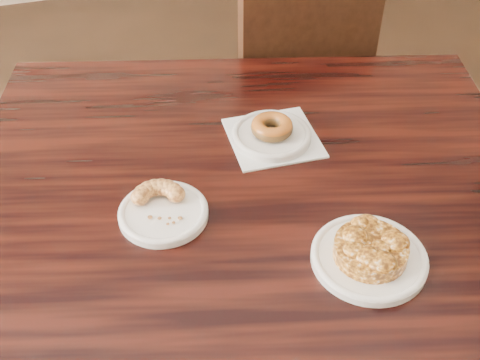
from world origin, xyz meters
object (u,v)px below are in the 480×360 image
object	(u,v)px
cruller_fragment	(162,205)
apple_fritter	(371,247)
glazed_donut	(272,127)
chair_far	(276,104)
cafe_table	(248,344)

from	to	relation	value
cruller_fragment	apple_fritter	bearing A→B (deg)	-33.26
glazed_donut	cruller_fragment	xyz separation A→B (m)	(-0.23, -0.14, -0.00)
glazed_donut	chair_far	bearing A→B (deg)	68.78
chair_far	glazed_donut	bearing A→B (deg)	61.53
cafe_table	glazed_donut	distance (m)	0.45
chair_far	cruller_fragment	distance (m)	0.86
cafe_table	cruller_fragment	distance (m)	0.42
chair_far	cruller_fragment	bearing A→B (deg)	49.47
apple_fritter	cruller_fragment	xyz separation A→B (m)	(-0.28, 0.18, -0.00)
cafe_table	chair_far	distance (m)	0.76
glazed_donut	apple_fritter	world-z (taller)	apple_fritter
glazed_donut	apple_fritter	size ratio (longest dim) A/B	0.53
cafe_table	glazed_donut	bearing A→B (deg)	75.76
chair_far	glazed_donut	xyz separation A→B (m)	(-0.20, -0.52, 0.33)
cafe_table	apple_fritter	xyz separation A→B (m)	(0.14, -0.15, 0.41)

